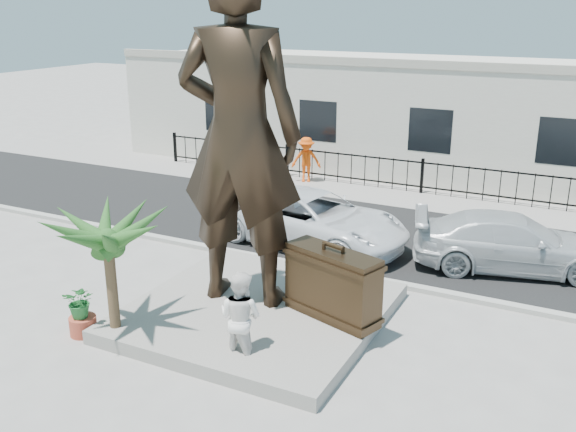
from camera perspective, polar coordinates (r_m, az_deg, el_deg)
name	(u,v)px	position (r m, az deg, el deg)	size (l,w,h in m)	color
ground	(242,355)	(12.97, -4.08, -12.21)	(100.00, 100.00, 0.00)	#9E9991
street	(377,233)	(19.61, 7.94, -1.47)	(40.00, 7.00, 0.01)	black
curb	(332,272)	(16.54, 3.93, -4.96)	(40.00, 0.25, 0.12)	#A5A399
far_sidewalk	(415,199)	(23.26, 11.19, 1.53)	(40.00, 2.50, 0.02)	#9E9991
plinth	(257,312)	(14.25, -2.73, -8.52)	(5.20, 5.20, 0.30)	gray
fence	(422,177)	(23.85, 11.81, 3.38)	(22.00, 0.10, 1.20)	black
building	(452,117)	(27.52, 14.40, 8.56)	(28.00, 7.00, 4.40)	silver
statue	(239,135)	(13.48, -4.37, 7.16)	(2.69, 1.76, 7.37)	black
suitcase	(332,284)	(13.42, 3.97, -6.08)	(2.11, 0.67, 1.49)	#342516
tourist	(241,317)	(12.33, -4.23, -8.98)	(0.91, 0.71, 1.86)	white
car_white	(313,219)	(18.21, 2.25, -0.28)	(2.56, 5.56, 1.54)	white
car_silver	(512,243)	(17.53, 19.27, -2.25)	(2.03, 4.99, 1.45)	silver
worker	(306,160)	(24.83, 1.63, 5.04)	(1.13, 0.65, 1.74)	#E54C0C
palm_tree	(117,339)	(13.94, -14.97, -10.52)	(1.80, 1.80, 3.20)	#24511D
planter	(83,326)	(14.23, -17.75, -9.27)	(0.56, 0.56, 0.40)	#AD422D
shrub	(80,301)	(13.99, -17.97, -7.22)	(0.65, 0.56, 0.72)	#21672C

